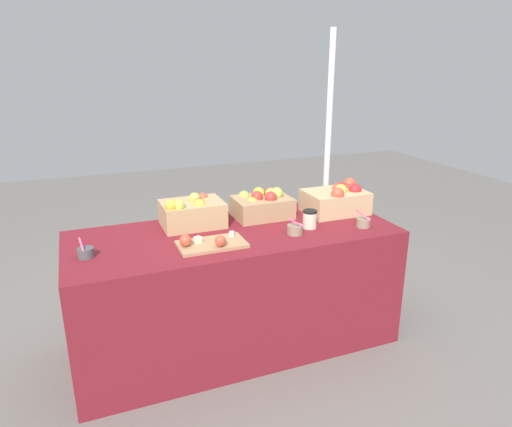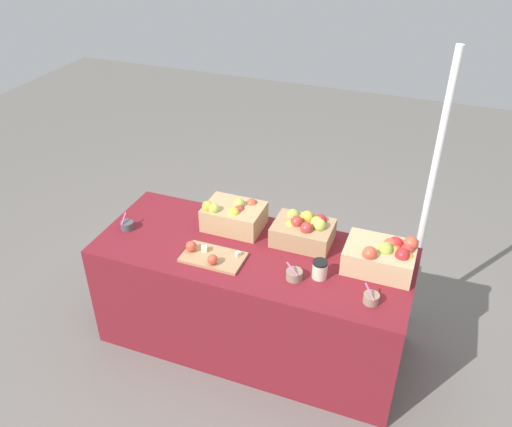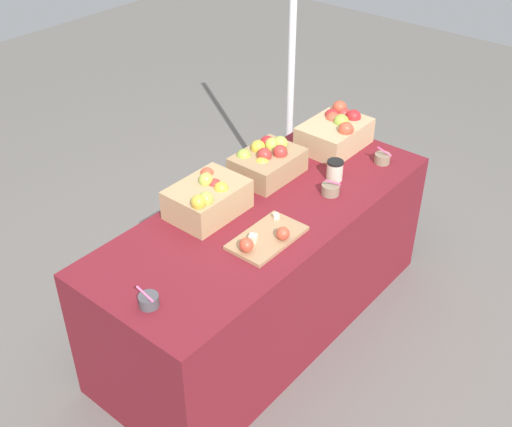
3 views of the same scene
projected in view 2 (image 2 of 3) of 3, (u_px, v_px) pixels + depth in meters
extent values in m
plane|color=slate|center=(253.00, 338.00, 3.57)|extent=(10.00, 10.00, 0.00)
cube|color=maroon|center=(253.00, 297.00, 3.37)|extent=(1.90, 0.76, 0.74)
cube|color=tan|center=(379.00, 258.00, 2.99)|extent=(0.39, 0.28, 0.14)
sphere|color=red|center=(395.00, 244.00, 2.99)|extent=(0.08, 0.08, 0.08)
sphere|color=red|center=(402.00, 255.00, 2.88)|extent=(0.08, 0.08, 0.08)
sphere|color=#B2332D|center=(408.00, 251.00, 2.94)|extent=(0.08, 0.08, 0.08)
sphere|color=#D14C33|center=(411.00, 244.00, 2.95)|extent=(0.08, 0.08, 0.08)
sphere|color=#99B742|center=(386.00, 249.00, 2.92)|extent=(0.08, 0.08, 0.08)
sphere|color=#B2C64C|center=(392.00, 253.00, 2.95)|extent=(0.08, 0.08, 0.08)
sphere|color=#D14C33|center=(394.00, 251.00, 2.97)|extent=(0.08, 0.08, 0.08)
sphere|color=#D14C33|center=(390.00, 245.00, 2.98)|extent=(0.08, 0.08, 0.08)
sphere|color=gold|center=(406.00, 258.00, 2.90)|extent=(0.08, 0.08, 0.08)
sphere|color=#D14C33|center=(370.00, 254.00, 2.88)|extent=(0.08, 0.08, 0.08)
cube|color=tan|center=(303.00, 233.00, 3.21)|extent=(0.35, 0.26, 0.13)
sphere|color=red|center=(320.00, 220.00, 3.21)|extent=(0.08, 0.08, 0.08)
sphere|color=gold|center=(307.00, 217.00, 3.22)|extent=(0.08, 0.08, 0.08)
sphere|color=#B2332D|center=(307.00, 228.00, 3.12)|extent=(0.08, 0.08, 0.08)
sphere|color=#B2C64C|center=(320.00, 225.00, 3.13)|extent=(0.08, 0.08, 0.08)
sphere|color=#B2C64C|center=(317.00, 223.00, 3.17)|extent=(0.08, 0.08, 0.08)
sphere|color=#B2332D|center=(297.00, 222.00, 3.17)|extent=(0.08, 0.08, 0.08)
sphere|color=gold|center=(291.00, 226.00, 3.19)|extent=(0.08, 0.08, 0.08)
sphere|color=#99B742|center=(293.00, 215.00, 3.27)|extent=(0.08, 0.08, 0.08)
cube|color=tan|center=(234.00, 217.00, 3.34)|extent=(0.36, 0.27, 0.15)
sphere|color=#B2332D|center=(239.00, 211.00, 3.29)|extent=(0.07, 0.07, 0.07)
sphere|color=#D14C33|center=(252.00, 204.00, 3.34)|extent=(0.07, 0.07, 0.07)
sphere|color=#B2C64C|center=(214.00, 209.00, 3.25)|extent=(0.07, 0.07, 0.07)
sphere|color=gold|center=(207.00, 206.00, 3.27)|extent=(0.07, 0.07, 0.07)
sphere|color=gold|center=(234.00, 213.00, 3.24)|extent=(0.07, 0.07, 0.07)
sphere|color=#B2C64C|center=(239.00, 203.00, 3.31)|extent=(0.07, 0.07, 0.07)
cube|color=tan|center=(213.00, 257.00, 3.10)|extent=(0.36, 0.21, 0.02)
cube|color=beige|center=(204.00, 249.00, 3.12)|extent=(0.04, 0.04, 0.03)
cube|color=beige|center=(238.00, 254.00, 3.09)|extent=(0.04, 0.04, 0.03)
sphere|color=#D14C33|center=(191.00, 246.00, 3.12)|extent=(0.06, 0.06, 0.06)
sphere|color=#D14C33|center=(213.00, 260.00, 3.01)|extent=(0.06, 0.06, 0.06)
cylinder|color=gray|center=(371.00, 298.00, 2.77)|extent=(0.08, 0.08, 0.05)
cylinder|color=#EA598C|center=(370.00, 292.00, 2.74)|extent=(0.07, 0.07, 0.07)
cylinder|color=gray|center=(294.00, 275.00, 2.93)|extent=(0.09, 0.09, 0.05)
cylinder|color=#EA598C|center=(292.00, 269.00, 2.90)|extent=(0.08, 0.05, 0.05)
cylinder|color=#4C4C51|center=(127.00, 225.00, 3.35)|extent=(0.08, 0.08, 0.05)
cylinder|color=#EA598C|center=(124.00, 219.00, 3.32)|extent=(0.02, 0.08, 0.05)
cylinder|color=beige|center=(320.00, 270.00, 2.93)|extent=(0.08, 0.08, 0.10)
cylinder|color=black|center=(320.00, 263.00, 2.90)|extent=(0.08, 0.08, 0.01)
cylinder|color=white|center=(428.00, 203.00, 3.21)|extent=(0.04, 0.04, 1.90)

